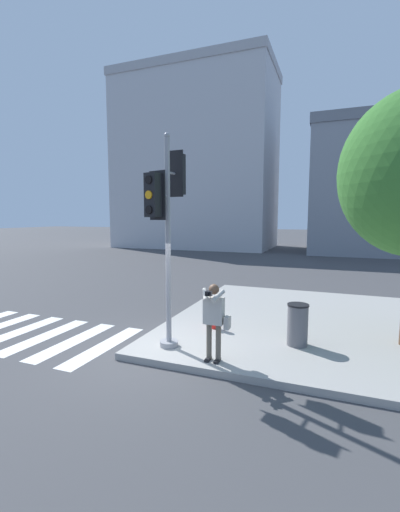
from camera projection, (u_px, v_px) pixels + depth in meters
The scene contains 8 objects.
ground_plane at pixel (147, 355), 7.67m from camera, with size 160.00×160.00×0.00m, color #424244.
sidewalk_corner at pixel (318, 324), 9.64m from camera, with size 8.00×8.00×0.15m.
crosswalk_stripes at pixel (19, 332), 9.18m from camera, with size 6.04×2.80×0.01m.
traffic_signal_pole at pixel (167, 213), 7.45m from camera, with size 0.51×1.22×4.71m.
person_photographer at pixel (214, 316), 6.90m from camera, with size 0.58×0.54×1.59m.
fire_hydrant at pixel (214, 316), 8.98m from camera, with size 0.18×0.24×0.67m.
trash_bin at pixel (298, 325), 7.79m from camera, with size 0.48×0.48×0.96m.
building_left at pixel (196, 161), 34.61m from camera, with size 15.51×8.58×17.30m.
Camera 1 is at (3.80, -6.43, 3.08)m, focal length 24.00 mm.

